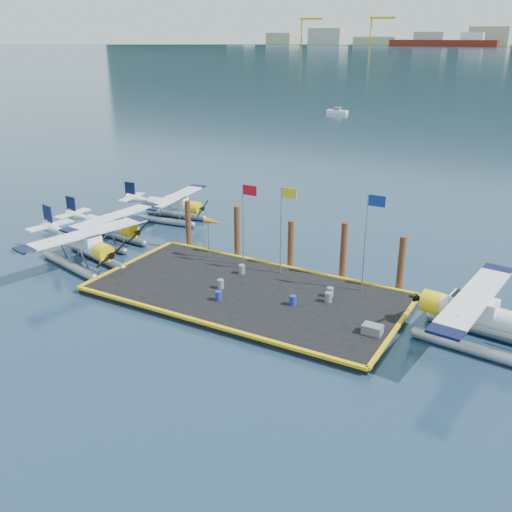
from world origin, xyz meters
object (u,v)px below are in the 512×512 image
Objects in this scene: drum_1 at (293,300)px; piling_1 at (237,233)px; piling_3 at (343,253)px; seaplane_a at (84,246)px; piling_2 at (291,246)px; seaplane_b at (110,228)px; seaplane_d at (480,318)px; flagpole_yellow at (284,217)px; crate at (372,329)px; piling_0 at (188,225)px; piling_4 at (401,266)px; drum_2 at (330,292)px; flagpole_blue at (369,229)px; windsock at (213,223)px; drum_3 at (219,296)px; drum_5 at (242,269)px; drum_0 at (221,284)px; seaplane_c at (173,206)px; flagpole_red at (246,213)px; drum_4 at (328,297)px.

drum_1 is 9.56m from piling_1.
piling_3 is at bearing 80.33° from drum_1.
piling_2 reaches higher than seaplane_a.
seaplane_b is 29.03m from seaplane_d.
flagpole_yellow is (-13.50, 2.82, 2.86)m from seaplane_d.
seaplane_d is 9.78× the size of crate.
flagpole_yellow is at bearing 147.81° from crate.
piling_0 and piling_4 have the same top height.
drum_2 is at bearing -20.98° from piling_1.
windsock is (-11.72, 0.00, -1.46)m from flagpole_blue.
drum_5 reaches higher than drum_3.
flagpole_blue is (5.99, -0.00, 0.17)m from flagpole_yellow.
piling_0 is at bearing 114.22° from seaplane_b.
drum_1 is 2.72m from drum_2.
flagpole_yellow is at bearing 124.40° from seaplane_a.
windsock is 9.72m from piling_3.
crate is at bearing -27.69° from piling_1.
drum_0 is at bearing -88.66° from drum_5.
drum_0 is at bearing 41.55° from seaplane_c.
drum_1 is at bearing 21.54° from drum_3.
seaplane_a is at bearing 25.68° from seaplane_b.
drum_0 is 0.10× the size of flagpole_red.
flagpole_yellow is at bearing -9.86° from piling_0.
drum_4 reaches higher than drum_2.
drum_0 is at bearing -150.24° from piling_4.
piling_2 is at bearing 79.81° from drum_3.
drum_4 is at bearing 95.08° from seaplane_d.
flagpole_yellow is at bearing 58.60° from seaplane_c.
drum_1 is 0.16× the size of piling_2.
drum_2 is 0.14× the size of piling_3.
windsock is at bearing -122.66° from piling_1.
drum_5 is 0.16× the size of piling_0.
drum_3 is at bearing -44.20° from piling_0.
piling_1 reaches higher than drum_3.
drum_1 is 0.10× the size of flagpole_red.
drum_3 is 0.10× the size of flagpole_yellow.
seaplane_c is 20.77m from drum_1.
windsock is at bearing -24.73° from piling_0.
drum_2 is 0.10× the size of flagpole_blue.
drum_3 is 0.15× the size of piling_4.
piling_4 is (3.45, 3.47, 1.29)m from drum_2.
drum_2 is (18.07, 3.23, -0.88)m from seaplane_a.
piling_3 is at bearing 143.93° from flagpole_blue.
piling_1 is (-3.16, 7.45, 1.39)m from drum_3.
seaplane_c is at bearing 136.14° from drum_3.
seaplane_c is 13.97m from flagpole_red.
seaplane_b reaches higher than drum_2.
drum_0 is at bearing 118.95° from drum_3.
piling_1 is at bearing 152.31° from crate.
flagpole_blue is (20.78, -6.88, 3.28)m from seaplane_c.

